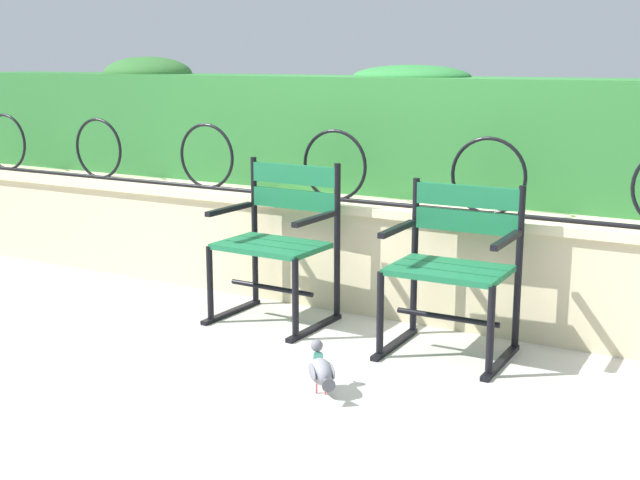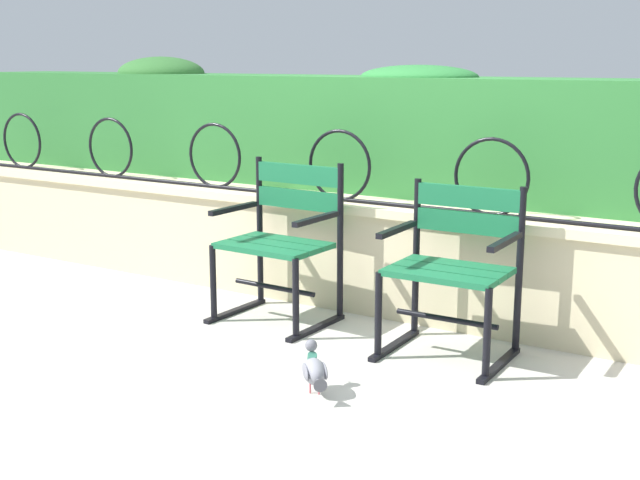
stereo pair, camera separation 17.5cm
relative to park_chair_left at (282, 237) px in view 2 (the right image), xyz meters
The scene contains 7 objects.
ground_plane 0.73m from the park_chair_left, 42.07° to the right, with size 60.00×60.00×0.00m, color #BCB7AD.
stone_wall 0.63m from the park_chair_left, 48.18° to the left, with size 7.62×0.41×0.64m.
iron_arch_fence 0.55m from the park_chair_left, 64.47° to the left, with size 7.08×0.02×0.42m.
hedge_row 1.16m from the park_chair_left, 66.76° to the left, with size 7.47×0.61×0.83m.
park_chair_left is the anchor object (origin of this frame).
park_chair_right 1.06m from the park_chair_left, ahead, with size 0.61×0.53×0.85m.
pigeon_near_chairs 1.20m from the park_chair_left, 48.32° to the right, with size 0.23×0.24×0.22m.
Camera 2 is at (2.24, -3.45, 1.46)m, focal length 47.45 mm.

